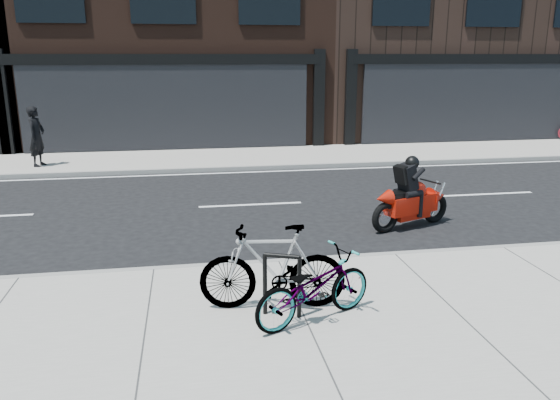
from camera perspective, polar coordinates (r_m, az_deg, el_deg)
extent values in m
plane|color=black|center=(10.86, -1.87, -3.29)|extent=(120.00, 120.00, 0.00)
cube|color=gray|center=(6.35, 4.60, -16.76)|extent=(60.00, 6.00, 0.13)
cube|color=gray|center=(18.33, -5.20, 4.40)|extent=(60.00, 3.50, 0.13)
cylinder|color=black|center=(7.09, -1.58, -8.81)|extent=(0.06, 0.06, 0.82)
cylinder|color=black|center=(7.01, 2.03, -9.13)|extent=(0.06, 0.06, 0.82)
cylinder|color=black|center=(6.89, 0.21, -5.87)|extent=(0.44, 0.22, 0.06)
imported|color=gray|center=(6.91, 3.55, -9.08)|extent=(1.82, 1.25, 0.91)
imported|color=gray|center=(7.19, -0.79, -7.03)|extent=(1.98, 0.78, 1.16)
torus|color=black|center=(11.81, 15.88, -0.81)|extent=(0.64, 0.35, 0.63)
torus|color=black|center=(10.90, 10.92, -1.81)|extent=(0.64, 0.35, 0.63)
cube|color=#A01407|center=(11.29, 13.52, -0.37)|extent=(1.20, 0.75, 0.36)
cone|color=#A01407|center=(11.78, 16.09, 0.38)|extent=(0.55, 0.55, 0.42)
sphere|color=#A01407|center=(11.33, 14.12, 0.94)|extent=(0.38, 0.38, 0.38)
cube|color=black|center=(11.04, 12.52, 0.58)|extent=(0.59, 0.44, 0.11)
cylinder|color=silver|center=(11.12, 10.89, -1.58)|extent=(0.52, 0.27, 0.09)
cube|color=black|center=(11.05, 13.12, 2.30)|extent=(0.47, 0.45, 0.56)
cube|color=black|center=(10.93, 12.56, 2.60)|extent=(0.31, 0.35, 0.39)
sphere|color=black|center=(11.08, 13.64, 3.81)|extent=(0.28, 0.28, 0.28)
imported|color=black|center=(18.02, -24.08, 6.09)|extent=(0.58, 0.74, 1.80)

